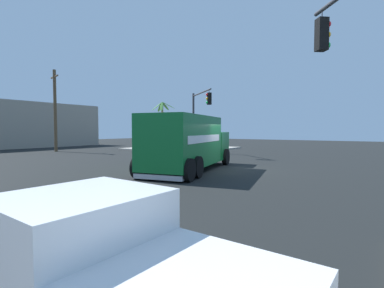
{
  "coord_description": "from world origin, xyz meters",
  "views": [
    {
      "loc": [
        -14.18,
        -7.38,
        2.19
      ],
      "look_at": [
        -1.4,
        1.46,
        1.43
      ],
      "focal_mm": 26.81,
      "sensor_mm": 36.0,
      "label": 1
    }
  ],
  "objects_px": {
    "pickup_white": "(90,246)",
    "utility_pole": "(55,109)",
    "traffic_light_primary": "(198,112)",
    "palm_tree_far": "(162,117)",
    "delivery_truck": "(188,143)"
  },
  "relations": [
    {
      "from": "pickup_white",
      "to": "utility_pole",
      "type": "relative_size",
      "value": 0.64
    },
    {
      "from": "traffic_light_primary",
      "to": "pickup_white",
      "type": "distance_m",
      "value": 22.45
    },
    {
      "from": "utility_pole",
      "to": "palm_tree_far",
      "type": "bearing_deg",
      "value": -26.2
    },
    {
      "from": "utility_pole",
      "to": "delivery_truck",
      "type": "bearing_deg",
      "value": -100.5
    },
    {
      "from": "delivery_truck",
      "to": "traffic_light_primary",
      "type": "height_order",
      "value": "traffic_light_primary"
    },
    {
      "from": "pickup_white",
      "to": "palm_tree_far",
      "type": "bearing_deg",
      "value": 38.91
    },
    {
      "from": "pickup_white",
      "to": "palm_tree_far",
      "type": "xyz_separation_m",
      "value": [
        24.36,
        19.67,
        3.01
      ]
    },
    {
      "from": "delivery_truck",
      "to": "palm_tree_far",
      "type": "height_order",
      "value": "palm_tree_far"
    },
    {
      "from": "delivery_truck",
      "to": "palm_tree_far",
      "type": "distance_m",
      "value": 19.86
    },
    {
      "from": "traffic_light_primary",
      "to": "palm_tree_far",
      "type": "relative_size",
      "value": 1.01
    },
    {
      "from": "traffic_light_primary",
      "to": "utility_pole",
      "type": "bearing_deg",
      "value": 111.57
    },
    {
      "from": "delivery_truck",
      "to": "traffic_light_primary",
      "type": "xyz_separation_m",
      "value": [
        8.97,
        5.27,
        2.31
      ]
    },
    {
      "from": "delivery_truck",
      "to": "palm_tree_far",
      "type": "relative_size",
      "value": 1.51
    },
    {
      "from": "delivery_truck",
      "to": "pickup_white",
      "type": "distance_m",
      "value": 11.85
    },
    {
      "from": "palm_tree_far",
      "to": "utility_pole",
      "type": "xyz_separation_m",
      "value": [
        -10.53,
        5.18,
        0.53
      ]
    }
  ]
}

